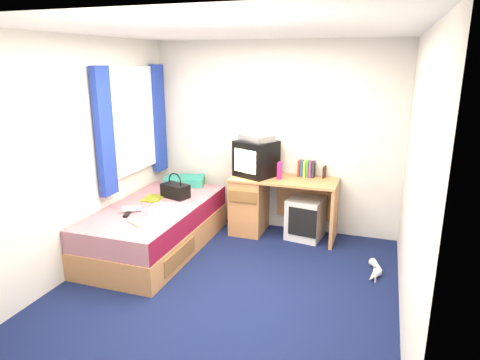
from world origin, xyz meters
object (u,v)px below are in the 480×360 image
(handbag, at_px, (175,190))
(magazine, at_px, (153,198))
(bed, at_px, (157,227))
(colour_swatch_fan, at_px, (135,224))
(aerosol_can, at_px, (274,169))
(water_bottle, at_px, (132,209))
(picture_frame, at_px, (324,172))
(storage_cube, at_px, (305,218))
(pink_water_bottle, at_px, (279,171))
(white_heels, at_px, (375,271))
(vcr, at_px, (256,138))
(desk, at_px, (263,202))
(pillow, at_px, (184,181))
(remote_control, at_px, (127,214))
(towel, at_px, (164,210))
(crt_tv, at_px, (256,158))

(handbag, xyz_separation_m, magazine, (-0.23, -0.14, -0.08))
(bed, xyz_separation_m, colour_swatch_fan, (0.10, -0.59, 0.28))
(colour_swatch_fan, bearing_deg, magazine, 107.45)
(aerosol_can, distance_m, colour_swatch_fan, 1.88)
(water_bottle, relative_size, colour_swatch_fan, 0.91)
(picture_frame, distance_m, handbag, 1.85)
(colour_swatch_fan, bearing_deg, storage_cube, 44.75)
(storage_cube, relative_size, aerosol_can, 2.88)
(magazine, bearing_deg, storage_cube, 21.77)
(pink_water_bottle, distance_m, handbag, 1.29)
(pink_water_bottle, relative_size, white_heels, 0.41)
(storage_cube, distance_m, picture_frame, 0.62)
(water_bottle, distance_m, colour_swatch_fan, 0.38)
(picture_frame, bearing_deg, handbag, -151.91)
(handbag, bearing_deg, pink_water_bottle, 39.35)
(magazine, height_order, colour_swatch_fan, magazine)
(water_bottle, bearing_deg, vcr, 47.56)
(pink_water_bottle, bearing_deg, desk, 164.23)
(water_bottle, height_order, white_heels, water_bottle)
(aerosol_can, relative_size, white_heels, 0.38)
(storage_cube, distance_m, pink_water_bottle, 0.68)
(water_bottle, bearing_deg, handbag, 70.84)
(pillow, bearing_deg, remote_control, -93.43)
(storage_cube, distance_m, water_bottle, 2.11)
(picture_frame, height_order, towel, picture_frame)
(desk, bearing_deg, towel, -125.24)
(picture_frame, distance_m, colour_swatch_fan, 2.37)
(vcr, bearing_deg, desk, 28.75)
(desk, bearing_deg, magazine, -149.74)
(towel, height_order, white_heels, towel)
(handbag, xyz_separation_m, remote_control, (-0.21, -0.73, -0.08))
(storage_cube, relative_size, pink_water_bottle, 2.64)
(white_heels, bearing_deg, crt_tv, 154.62)
(bed, distance_m, handbag, 0.50)
(vcr, distance_m, magazine, 1.46)
(desk, bearing_deg, colour_swatch_fan, -122.41)
(crt_tv, height_order, handbag, crt_tv)
(pink_water_bottle, xyz_separation_m, white_heels, (1.21, -0.66, -0.81))
(pink_water_bottle, distance_m, aerosol_can, 0.15)
(pink_water_bottle, bearing_deg, colour_swatch_fan, -129.36)
(bed, bearing_deg, pillow, 92.99)
(desk, distance_m, crt_tv, 0.57)
(pink_water_bottle, bearing_deg, remote_control, -138.73)
(magazine, bearing_deg, pillow, 81.78)
(bed, bearing_deg, storage_cube, 29.06)
(water_bottle, height_order, remote_control, water_bottle)
(vcr, bearing_deg, handbag, -116.19)
(vcr, xyz_separation_m, aerosol_can, (0.22, 0.05, -0.39))
(crt_tv, bearing_deg, magazine, -123.79)
(crt_tv, distance_m, vcr, 0.26)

